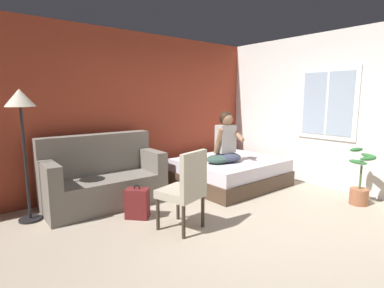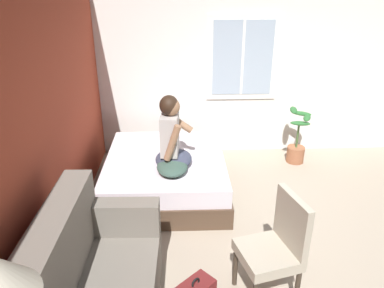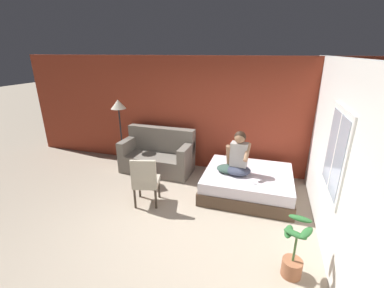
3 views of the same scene
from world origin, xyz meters
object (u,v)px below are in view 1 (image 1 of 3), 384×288
at_px(bed, 230,172).
at_px(couch, 103,179).
at_px(throw_pillow, 219,159).
at_px(backpack, 138,204).
at_px(cell_phone, 254,162).
at_px(side_chair, 185,187).
at_px(floor_lamp, 21,111).
at_px(potted_plant, 360,185).
at_px(person_seated, 226,141).

distance_m(bed, couch, 2.27).
bearing_deg(throw_pillow, backpack, -173.48).
distance_m(backpack, cell_phone, 2.23).
distance_m(couch, side_chair, 1.54).
height_order(floor_lamp, potted_plant, floor_lamp).
relative_size(side_chair, backpack, 2.14).
bearing_deg(couch, cell_phone, -21.66).
relative_size(person_seated, potted_plant, 1.03).
bearing_deg(backpack, bed, 7.88).
distance_m(bed, floor_lamp, 3.46).
bearing_deg(bed, couch, 167.17).
distance_m(person_seated, potted_plant, 2.15).
bearing_deg(cell_phone, person_seated, 98.02).
distance_m(couch, cell_phone, 2.52).
bearing_deg(throw_pillow, cell_phone, -32.40).
bearing_deg(potted_plant, backpack, 149.75).
xyz_separation_m(bed, floor_lamp, (-3.21, 0.52, 1.19)).
relative_size(cell_phone, potted_plant, 0.17).
height_order(side_chair, cell_phone, side_chair).
xyz_separation_m(throw_pillow, potted_plant, (1.15, -1.84, -0.25)).
xyz_separation_m(person_seated, potted_plant, (0.97, -1.84, -0.53)).
relative_size(couch, floor_lamp, 1.01).
xyz_separation_m(backpack, potted_plant, (2.83, -1.65, 0.11)).
bearing_deg(bed, throw_pillow, -166.39).
xyz_separation_m(bed, couch, (-2.21, 0.50, 0.16)).
distance_m(couch, person_seated, 2.13).
height_order(throw_pillow, potted_plant, potted_plant).
relative_size(person_seated, floor_lamp, 0.51).
bearing_deg(couch, potted_plant, -39.40).
height_order(couch, backpack, couch).
bearing_deg(cell_phone, couch, 120.81).
distance_m(backpack, potted_plant, 3.27).
relative_size(side_chair, person_seated, 1.12).
bearing_deg(person_seated, backpack, -174.04).
relative_size(person_seated, throw_pillow, 1.82).
relative_size(side_chair, cell_phone, 6.81).
xyz_separation_m(couch, throw_pillow, (1.82, -0.60, 0.16)).
xyz_separation_m(person_seated, backpack, (-1.86, -0.19, -0.64)).
bearing_deg(throw_pillow, potted_plant, -58.02).
bearing_deg(throw_pillow, person_seated, 0.84).
height_order(bed, couch, couch).
xyz_separation_m(bed, potted_plant, (0.76, -1.94, 0.07)).
height_order(bed, cell_phone, cell_phone).
xyz_separation_m(couch, side_chair, (0.41, -1.48, 0.14)).
distance_m(bed, throw_pillow, 0.51).
relative_size(side_chair, floor_lamp, 0.58).
relative_size(backpack, throw_pillow, 0.95).
bearing_deg(cell_phone, side_chair, 158.30).
bearing_deg(floor_lamp, backpack, -35.44).
bearing_deg(side_chair, potted_plant, -20.55).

